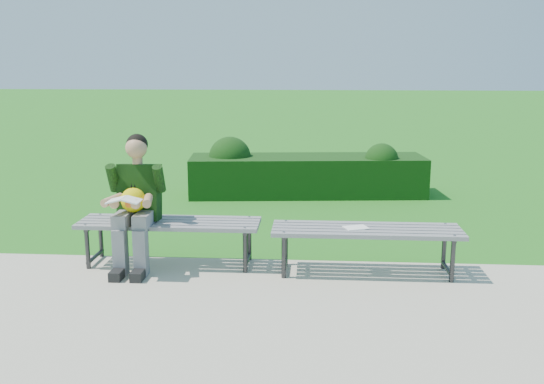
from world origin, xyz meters
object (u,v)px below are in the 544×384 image
hedge (302,173)px  bench_right (366,234)px  paper_sheet (356,228)px  bench_left (169,226)px  seated_boy (136,199)px

hedge → bench_right: hedge is taller
bench_right → paper_sheet: bearing=180.0°
bench_left → seated_boy: 0.43m
bench_left → seated_boy: size_ratio=1.37×
bench_right → paper_sheet: 0.12m
hedge → paper_sheet: bearing=-80.6°
bench_right → hedge: bearing=100.9°
hedge → bench_right: 3.67m
hedge → bench_left: size_ratio=2.03×
seated_boy → paper_sheet: 2.15m
paper_sheet → bench_left: bearing=176.0°
seated_boy → bench_right: bearing=-0.9°
bench_left → seated_boy: seated_boy is taller
bench_right → bench_left: bearing=176.2°
seated_boy → paper_sheet: (2.14, -0.03, -0.24)m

